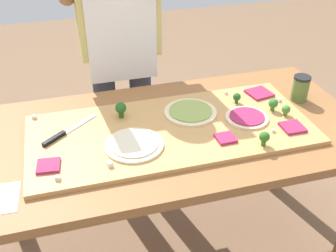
{
  "coord_description": "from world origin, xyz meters",
  "views": [
    {
      "loc": [
        -0.4,
        -1.34,
        1.73
      ],
      "look_at": [
        -0.04,
        -0.05,
        0.84
      ],
      "focal_mm": 42.96,
      "sensor_mm": 36.0,
      "label": 1
    }
  ],
  "objects_px": {
    "pizza_whole_cheese_artichoke": "(134,145)",
    "sauce_jar": "(300,88)",
    "cheese_crumble_b": "(110,164)",
    "broccoli_floret_center_left": "(237,97)",
    "broccoli_floret_front_right": "(286,110)",
    "broccoli_floret_center_right": "(121,109)",
    "prep_table": "(173,149)",
    "cheese_crumble_d": "(273,131)",
    "cheese_crumble_f": "(58,178)",
    "pizza_slice_near_right": "(48,166)",
    "pizza_slice_near_left": "(293,127)",
    "cheese_crumble_a": "(226,93)",
    "cook_center": "(119,34)",
    "pizza_slice_far_right": "(226,138)",
    "broccoli_floret_back_mid": "(273,104)",
    "pizza_slice_far_left": "(259,93)",
    "recipe_note": "(1,199)",
    "broccoli_floret_back_right": "(264,137)",
    "cheese_crumble_e": "(34,117)",
    "cheese_crumble_c": "(279,100)",
    "pizza_whole_pesto_green": "(190,112)",
    "chefs_knife": "(63,134)",
    "pizza_whole_beet_magenta": "(247,118)"
  },
  "relations": [
    {
      "from": "prep_table",
      "to": "cheese_crumble_a",
      "type": "bearing_deg",
      "value": 31.31
    },
    {
      "from": "cheese_crumble_b",
      "to": "sauce_jar",
      "type": "relative_size",
      "value": 0.15
    },
    {
      "from": "cheese_crumble_f",
      "to": "cook_center",
      "type": "relative_size",
      "value": 0.01
    },
    {
      "from": "broccoli_floret_back_right",
      "to": "sauce_jar",
      "type": "relative_size",
      "value": 0.5
    },
    {
      "from": "pizza_slice_near_right",
      "to": "pizza_slice_near_left",
      "type": "distance_m",
      "value": 0.98
    },
    {
      "from": "broccoli_floret_back_mid",
      "to": "pizza_slice_far_left",
      "type": "bearing_deg",
      "value": 85.39
    },
    {
      "from": "broccoli_floret_back_right",
      "to": "broccoli_floret_back_mid",
      "type": "relative_size",
      "value": 1.03
    },
    {
      "from": "broccoli_floret_center_right",
      "to": "cheese_crumble_b",
      "type": "height_order",
      "value": "broccoli_floret_center_right"
    },
    {
      "from": "cheese_crumble_b",
      "to": "cheese_crumble_d",
      "type": "distance_m",
      "value": 0.67
    },
    {
      "from": "cheese_crumble_e",
      "to": "cheese_crumble_c",
      "type": "bearing_deg",
      "value": -8.04
    },
    {
      "from": "pizza_whole_cheese_artichoke",
      "to": "sauce_jar",
      "type": "relative_size",
      "value": 1.88
    },
    {
      "from": "cheese_crumble_b",
      "to": "broccoli_floret_center_left",
      "type": "bearing_deg",
      "value": 25.34
    },
    {
      "from": "pizza_slice_far_right",
      "to": "broccoli_floret_center_left",
      "type": "xyz_separation_m",
      "value": [
        0.16,
        0.25,
        0.02
      ]
    },
    {
      "from": "pizza_slice_near_right",
      "to": "broccoli_floret_back_mid",
      "type": "relative_size",
      "value": 1.39
    },
    {
      "from": "pizza_whole_beet_magenta",
      "to": "broccoli_floret_front_right",
      "type": "xyz_separation_m",
      "value": [
        0.17,
        -0.02,
        0.02
      ]
    },
    {
      "from": "broccoli_floret_front_right",
      "to": "broccoli_floret_center_right",
      "type": "xyz_separation_m",
      "value": [
        -0.69,
        0.18,
        0.01
      ]
    },
    {
      "from": "pizza_slice_near_left",
      "to": "cheese_crumble_a",
      "type": "bearing_deg",
      "value": 113.33
    },
    {
      "from": "cheese_crumble_a",
      "to": "pizza_whole_cheese_artichoke",
      "type": "bearing_deg",
      "value": -149.87
    },
    {
      "from": "cheese_crumble_d",
      "to": "cheese_crumble_e",
      "type": "height_order",
      "value": "cheese_crumble_e"
    },
    {
      "from": "broccoli_floret_front_right",
      "to": "recipe_note",
      "type": "xyz_separation_m",
      "value": [
        -1.16,
        -0.19,
        -0.05
      ]
    },
    {
      "from": "broccoli_floret_center_left",
      "to": "pizza_whole_pesto_green",
      "type": "bearing_deg",
      "value": -173.01
    },
    {
      "from": "pizza_whole_pesto_green",
      "to": "pizza_slice_far_left",
      "type": "xyz_separation_m",
      "value": [
        0.37,
        0.07,
        -0.0
      ]
    },
    {
      "from": "broccoli_floret_center_left",
      "to": "broccoli_floret_front_right",
      "type": "bearing_deg",
      "value": -44.31
    },
    {
      "from": "broccoli_floret_center_right",
      "to": "pizza_whole_pesto_green",
      "type": "bearing_deg",
      "value": -9.71
    },
    {
      "from": "pizza_whole_beet_magenta",
      "to": "broccoli_floret_front_right",
      "type": "height_order",
      "value": "broccoli_floret_front_right"
    },
    {
      "from": "prep_table",
      "to": "pizza_whole_pesto_green",
      "type": "relative_size",
      "value": 7.06
    },
    {
      "from": "pizza_slice_near_right",
      "to": "cheese_crumble_b",
      "type": "relative_size",
      "value": 4.33
    },
    {
      "from": "broccoli_floret_front_right",
      "to": "sauce_jar",
      "type": "relative_size",
      "value": 0.4
    },
    {
      "from": "pizza_slice_far_right",
      "to": "cheese_crumble_b",
      "type": "xyz_separation_m",
      "value": [
        -0.47,
        -0.04,
        0.0
      ]
    },
    {
      "from": "chefs_knife",
      "to": "pizza_slice_near_left",
      "type": "height_order",
      "value": "chefs_knife"
    },
    {
      "from": "cook_center",
      "to": "recipe_note",
      "type": "bearing_deg",
      "value": -123.5
    },
    {
      "from": "pizza_slice_far_right",
      "to": "broccoli_floret_back_mid",
      "type": "bearing_deg",
      "value": 27.72
    },
    {
      "from": "prep_table",
      "to": "cook_center",
      "type": "distance_m",
      "value": 0.69
    },
    {
      "from": "prep_table",
      "to": "pizza_whole_cheese_artichoke",
      "type": "height_order",
      "value": "pizza_whole_cheese_artichoke"
    },
    {
      "from": "broccoli_floret_center_left",
      "to": "broccoli_floret_back_mid",
      "type": "relative_size",
      "value": 0.84
    },
    {
      "from": "broccoli_floret_back_mid",
      "to": "cheese_crumble_a",
      "type": "relative_size",
      "value": 4.26
    },
    {
      "from": "broccoli_floret_back_mid",
      "to": "broccoli_floret_center_right",
      "type": "relative_size",
      "value": 0.84
    },
    {
      "from": "prep_table",
      "to": "broccoli_floret_center_right",
      "type": "relative_size",
      "value": 23.25
    },
    {
      "from": "broccoli_floret_back_right",
      "to": "cheese_crumble_b",
      "type": "bearing_deg",
      "value": 176.74
    },
    {
      "from": "broccoli_floret_center_left",
      "to": "pizza_slice_near_left",
      "type": "bearing_deg",
      "value": -61.95
    },
    {
      "from": "broccoli_floret_back_right",
      "to": "broccoli_floret_center_left",
      "type": "distance_m",
      "value": 0.33
    },
    {
      "from": "sauce_jar",
      "to": "cheese_crumble_d",
      "type": "bearing_deg",
      "value": -137.83
    },
    {
      "from": "pizza_whole_cheese_artichoke",
      "to": "cheese_crumble_b",
      "type": "distance_m",
      "value": 0.15
    },
    {
      "from": "cheese_crumble_d",
      "to": "cheese_crumble_f",
      "type": "distance_m",
      "value": 0.86
    },
    {
      "from": "pizza_slice_near_left",
      "to": "broccoli_floret_back_right",
      "type": "relative_size",
      "value": 1.46
    },
    {
      "from": "pizza_whole_pesto_green",
      "to": "pizza_slice_near_left",
      "type": "relative_size",
      "value": 2.6
    },
    {
      "from": "cheese_crumble_a",
      "to": "cheese_crumble_b",
      "type": "bearing_deg",
      "value": -147.58
    },
    {
      "from": "pizza_slice_far_right",
      "to": "cheese_crumble_b",
      "type": "relative_size",
      "value": 3.91
    },
    {
      "from": "broccoli_floret_back_right",
      "to": "cheese_crumble_f",
      "type": "bearing_deg",
      "value": 179.33
    },
    {
      "from": "pizza_slice_far_left",
      "to": "recipe_note",
      "type": "xyz_separation_m",
      "value": [
        -1.14,
        -0.39,
        -0.02
      ]
    }
  ]
}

